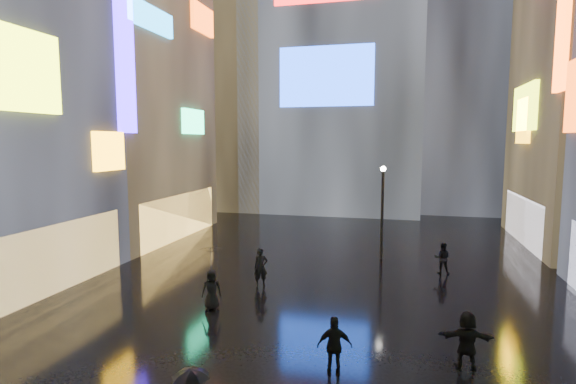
% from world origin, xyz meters
% --- Properties ---
extents(ground, '(140.00, 140.00, 0.00)m').
position_xyz_m(ground, '(0.00, 20.00, 0.00)').
color(ground, black).
rests_on(ground, ground).
extents(building_left_far, '(10.28, 12.00, 22.00)m').
position_xyz_m(building_left_far, '(-15.98, 26.00, 10.98)').
color(building_left_far, black).
rests_on(building_left_far, ground).
extents(tower_flank_right, '(12.00, 12.00, 34.00)m').
position_xyz_m(tower_flank_right, '(9.00, 46.00, 17.00)').
color(tower_flank_right, black).
rests_on(tower_flank_right, ground).
extents(tower_flank_left, '(10.00, 10.00, 26.00)m').
position_xyz_m(tower_flank_left, '(-14.00, 42.00, 13.00)').
color(tower_flank_left, black).
rests_on(tower_flank_left, ground).
extents(lamp_far, '(0.30, 0.30, 5.20)m').
position_xyz_m(lamp_far, '(2.40, 23.79, 2.94)').
color(lamp_far, black).
rests_on(lamp_far, ground).
extents(pedestrian_3, '(1.05, 0.60, 1.69)m').
position_xyz_m(pedestrian_3, '(1.69, 10.67, 0.84)').
color(pedestrian_3, black).
rests_on(pedestrian_3, ground).
extents(pedestrian_4, '(0.88, 0.71, 1.56)m').
position_xyz_m(pedestrian_4, '(-3.70, 14.43, 0.78)').
color(pedestrian_4, black).
rests_on(pedestrian_4, ground).
extents(pedestrian_5, '(1.61, 0.60, 1.70)m').
position_xyz_m(pedestrian_5, '(5.34, 11.94, 0.85)').
color(pedestrian_5, black).
rests_on(pedestrian_5, ground).
extents(pedestrian_6, '(0.76, 0.66, 1.75)m').
position_xyz_m(pedestrian_6, '(-2.69, 17.59, 0.87)').
color(pedestrian_6, black).
rests_on(pedestrian_6, ground).
extents(pedestrian_7, '(0.79, 0.63, 1.56)m').
position_xyz_m(pedestrian_7, '(5.46, 21.68, 0.78)').
color(pedestrian_7, black).
rests_on(pedestrian_7, ground).
extents(umbrella_1, '(0.98, 0.98, 0.62)m').
position_xyz_m(umbrella_1, '(-0.48, 6.22, 1.89)').
color(umbrella_1, black).
rests_on(umbrella_1, pedestrian_2).
extents(umbrella_2, '(1.23, 1.25, 0.96)m').
position_xyz_m(umbrella_2, '(-3.70, 14.43, 2.04)').
color(umbrella_2, black).
rests_on(umbrella_2, pedestrian_4).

